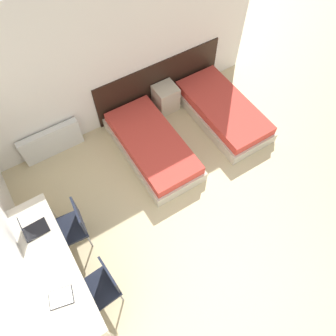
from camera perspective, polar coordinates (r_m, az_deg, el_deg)
The scene contains 12 objects.
ground_plane at distance 5.04m, azimuth 13.95°, elevation -21.25°, with size 20.00×20.00×0.00m, color beige.
wall_back at distance 5.50m, azimuth -10.33°, elevation 17.95°, with size 5.62×0.05×2.70m.
headboard_panel at distance 6.34m, azimuth -1.55°, elevation 14.65°, with size 2.59×0.03×0.93m.
bed_near_window at distance 5.72m, azimuth -2.75°, elevation 3.81°, with size 0.97×1.97×0.38m.
bed_near_door at distance 6.31m, azimuth 9.45°, elevation 9.76°, with size 0.97×1.97×0.38m.
nightstand at distance 6.35m, azimuth -0.41°, elevation 12.11°, with size 0.41×0.39×0.52m.
radiator at distance 5.99m, azimuth -19.60°, elevation 4.26°, with size 1.05×0.12×0.57m.
desk at distance 4.61m, azimuth -18.97°, elevation -16.29°, with size 0.53×2.04×0.76m.
chair_near_laptop at distance 4.84m, azimuth -16.39°, elevation -9.59°, with size 0.50×0.50×0.91m.
chair_near_notebook at distance 4.49m, azimuth -11.43°, elevation -19.44°, with size 0.49×0.49×0.91m.
laptop at distance 4.65m, azimuth -22.72°, elevation -9.92°, with size 0.32×0.23×0.33m.
open_notebook at distance 4.32m, azimuth -18.14°, elevation -20.63°, with size 0.32×0.28×0.02m.
Camera 1 is at (-1.41, -0.12, 4.83)m, focal length 35.00 mm.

